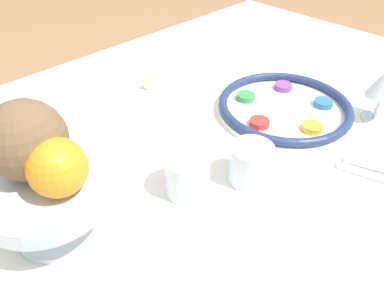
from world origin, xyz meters
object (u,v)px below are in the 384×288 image
coconut (26,140)px  cup_near (251,164)px  orange_fruit (58,168)px  cup_far (187,175)px  bread_plate (20,135)px  fruit_stand (48,195)px  seder_plate (284,107)px  napkin_roll (168,68)px

coconut → cup_near: (-0.31, 0.17, -0.12)m
orange_fruit → coconut: size_ratio=0.71×
cup_far → bread_plate: bearing=-68.5°
fruit_stand → bread_plate: bearing=-103.0°
cup_near → seder_plate: bearing=-160.3°
orange_fruit → bread_plate: bearing=-99.3°
seder_plate → cup_far: 0.34m
seder_plate → orange_fruit: bearing=-2.5°
seder_plate → fruit_stand: 0.55m
orange_fruit → napkin_roll: bearing=-146.8°
napkin_roll → coconut: bearing=26.9°
fruit_stand → bread_plate: (-0.07, -0.28, -0.07)m
seder_plate → orange_fruit: 0.55m
cup_near → cup_far: bearing=-29.5°
napkin_roll → cup_far: bearing=52.5°
napkin_roll → seder_plate: bearing=101.4°
bread_plate → napkin_roll: 0.42m
napkin_roll → bread_plate: bearing=-1.0°
seder_plate → cup_far: size_ratio=3.87×
orange_fruit → cup_far: orange_fruit is taller
napkin_roll → cup_near: (0.17, 0.41, 0.01)m
seder_plate → bread_plate: (0.48, -0.34, -0.01)m
cup_near → cup_far: size_ratio=1.00×
orange_fruit → cup_far: (-0.19, 0.05, -0.11)m
bread_plate → coconut: bearing=76.4°
fruit_stand → cup_far: 0.23m
orange_fruit → coconut: (0.01, -0.06, 0.02)m
bread_plate → cup_near: size_ratio=2.11×
orange_fruit → bread_plate: orange_fruit is taller
bread_plate → napkin_roll: bearing=179.0°
fruit_stand → cup_near: size_ratio=2.45×
bread_plate → fruit_stand: bearing=77.0°
seder_plate → napkin_roll: (0.07, -0.33, 0.01)m
coconut → cup_near: 0.37m
bread_plate → cup_near: (-0.25, 0.42, 0.03)m
seder_plate → bread_plate: bearing=-34.9°
coconut → napkin_roll: (-0.48, -0.24, -0.14)m
napkin_roll → cup_far: 0.45m
seder_plate → napkin_roll: 0.34m
cup_near → orange_fruit: bearing=-20.0°
bread_plate → cup_far: cup_far is taller
seder_plate → coconut: (0.54, -0.09, 0.15)m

